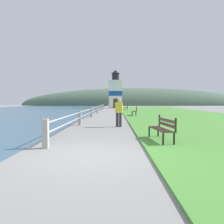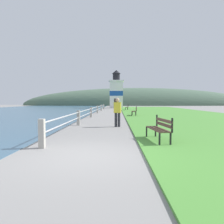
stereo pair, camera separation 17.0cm
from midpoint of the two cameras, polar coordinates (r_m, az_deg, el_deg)
The scene contains 9 objects.
ground_plane at distance 6.03m, azimuth -6.70°, elevation -11.47°, with size 160.00×160.00×0.00m, color gray.
grass_verge at distance 26.65m, azimuth 15.69°, elevation -0.37°, with size 12.00×59.78×0.06m.
seawall_railing at distance 23.36m, azimuth -4.77°, elevation 0.58°, with size 0.18×33.05×0.93m.
park_bench_near at distance 8.18m, azimuth 12.55°, elevation -3.90°, with size 0.67×1.77×0.94m.
park_bench_midway at distance 21.79m, azimuth 5.80°, elevation 0.35°, with size 0.67×1.76×0.94m.
park_bench_far at distance 35.60m, azimuth 3.68°, elevation 1.34°, with size 0.50×1.74×0.94m.
lighthouse at distance 46.82m, azimuth 0.82°, elevation 5.23°, with size 3.16×3.16×8.09m.
person_strolling at distance 12.61m, azimuth 1.41°, elevation 0.20°, with size 0.44×0.28×1.67m.
distant_hillside at distance 76.00m, azimuth 6.30°, elevation 1.74°, with size 80.00×16.00×12.00m.
Camera 1 is at (0.69, -5.79, 1.49)m, focal length 35.00 mm.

